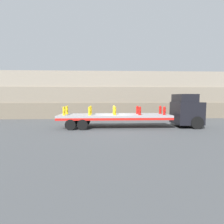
% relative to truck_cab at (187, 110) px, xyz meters
% --- Properties ---
extents(ground_plane, '(120.00, 120.00, 0.00)m').
position_rel_truck_cab_xyz_m(ground_plane, '(-6.72, 0.00, -1.53)').
color(ground_plane, '#3F4244').
extents(rock_cliff, '(60.00, 3.30, 6.06)m').
position_rel_truck_cab_xyz_m(rock_cliff, '(-6.72, 8.01, 1.50)').
color(rock_cliff, '#665B4C').
rests_on(rock_cliff, ground_plane).
extents(truck_cab, '(2.25, 2.61, 3.02)m').
position_rel_truck_cab_xyz_m(truck_cab, '(0.00, 0.00, 0.00)').
color(truck_cab, black).
rests_on(truck_cab, ground_plane).
extents(flatbed_trailer, '(9.97, 2.64, 1.18)m').
position_rel_truck_cab_xyz_m(flatbed_trailer, '(-7.25, 0.00, -0.56)').
color(flatbed_trailer, gray).
rests_on(flatbed_trailer, ground_plane).
extents(fire_hydrant_yellow_near_0, '(0.29, 0.55, 0.75)m').
position_rel_truck_cab_xyz_m(fire_hydrant_yellow_near_0, '(-11.10, -0.56, 0.01)').
color(fire_hydrant_yellow_near_0, gold).
rests_on(fire_hydrant_yellow_near_0, flatbed_trailer).
extents(fire_hydrant_yellow_far_0, '(0.29, 0.55, 0.75)m').
position_rel_truck_cab_xyz_m(fire_hydrant_yellow_far_0, '(-11.10, 0.56, 0.01)').
color(fire_hydrant_yellow_far_0, gold).
rests_on(fire_hydrant_yellow_far_0, flatbed_trailer).
extents(fire_hydrant_yellow_near_1, '(0.29, 0.55, 0.75)m').
position_rel_truck_cab_xyz_m(fire_hydrant_yellow_near_1, '(-8.91, -0.56, 0.01)').
color(fire_hydrant_yellow_near_1, gold).
rests_on(fire_hydrant_yellow_near_1, flatbed_trailer).
extents(fire_hydrant_yellow_far_1, '(0.29, 0.55, 0.75)m').
position_rel_truck_cab_xyz_m(fire_hydrant_yellow_far_1, '(-8.91, 0.56, 0.01)').
color(fire_hydrant_yellow_far_1, gold).
rests_on(fire_hydrant_yellow_far_1, flatbed_trailer).
extents(fire_hydrant_yellow_near_2, '(0.29, 0.55, 0.75)m').
position_rel_truck_cab_xyz_m(fire_hydrant_yellow_near_2, '(-6.72, -0.56, 0.01)').
color(fire_hydrant_yellow_near_2, gold).
rests_on(fire_hydrant_yellow_near_2, flatbed_trailer).
extents(fire_hydrant_yellow_far_2, '(0.29, 0.55, 0.75)m').
position_rel_truck_cab_xyz_m(fire_hydrant_yellow_far_2, '(-6.72, 0.56, 0.01)').
color(fire_hydrant_yellow_far_2, gold).
rests_on(fire_hydrant_yellow_far_2, flatbed_trailer).
extents(fire_hydrant_red_near_3, '(0.29, 0.55, 0.75)m').
position_rel_truck_cab_xyz_m(fire_hydrant_red_near_3, '(-4.52, -0.56, 0.01)').
color(fire_hydrant_red_near_3, red).
rests_on(fire_hydrant_red_near_3, flatbed_trailer).
extents(fire_hydrant_red_far_3, '(0.29, 0.55, 0.75)m').
position_rel_truck_cab_xyz_m(fire_hydrant_red_far_3, '(-4.52, 0.56, 0.01)').
color(fire_hydrant_red_far_3, red).
rests_on(fire_hydrant_red_far_3, flatbed_trailer).
extents(fire_hydrant_red_near_4, '(0.29, 0.55, 0.75)m').
position_rel_truck_cab_xyz_m(fire_hydrant_red_near_4, '(-2.33, -0.56, 0.01)').
color(fire_hydrant_red_near_4, red).
rests_on(fire_hydrant_red_near_4, flatbed_trailer).
extents(fire_hydrant_red_far_4, '(0.29, 0.55, 0.75)m').
position_rel_truck_cab_xyz_m(fire_hydrant_red_far_4, '(-2.33, 0.56, 0.01)').
color(fire_hydrant_red_far_4, red).
rests_on(fire_hydrant_red_far_4, flatbed_trailer).
extents(cargo_strap_rear, '(0.05, 2.74, 0.01)m').
position_rel_truck_cab_xyz_m(cargo_strap_rear, '(-11.10, 0.00, 0.41)').
color(cargo_strap_rear, yellow).
rests_on(cargo_strap_rear, fire_hydrant_yellow_near_0).
extents(cargo_strap_middle, '(0.05, 2.74, 0.01)m').
position_rel_truck_cab_xyz_m(cargo_strap_middle, '(-8.91, 0.00, 0.41)').
color(cargo_strap_middle, yellow).
rests_on(cargo_strap_middle, fire_hydrant_yellow_near_1).
extents(cargo_strap_front, '(0.05, 2.74, 0.01)m').
position_rel_truck_cab_xyz_m(cargo_strap_front, '(-6.72, 0.00, 0.41)').
color(cargo_strap_front, yellow).
rests_on(cargo_strap_front, fire_hydrant_yellow_near_2).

